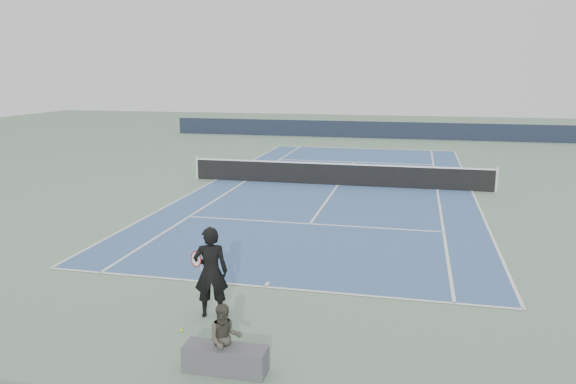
% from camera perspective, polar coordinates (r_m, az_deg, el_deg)
% --- Properties ---
extents(ground, '(80.00, 80.00, 0.00)m').
position_cam_1_polar(ground, '(24.06, 5.08, 0.68)').
color(ground, slate).
extents(court_surface, '(10.97, 23.77, 0.01)m').
position_cam_1_polar(court_surface, '(24.06, 5.08, 0.69)').
color(court_surface, '#3C5E90').
rests_on(court_surface, ground).
extents(tennis_net, '(12.90, 0.10, 1.07)m').
position_cam_1_polar(tennis_net, '(23.96, 5.11, 1.86)').
color(tennis_net, silver).
rests_on(tennis_net, ground).
extents(windscreen_far, '(30.00, 0.25, 1.20)m').
position_cam_1_polar(windscreen_far, '(41.58, 8.52, 6.27)').
color(windscreen_far, black).
rests_on(windscreen_far, ground).
extents(tennis_player, '(0.85, 0.68, 1.84)m').
position_cam_1_polar(tennis_player, '(11.20, -7.85, -8.04)').
color(tennis_player, black).
rests_on(tennis_player, ground).
extents(tennis_ball, '(0.07, 0.07, 0.07)m').
position_cam_1_polar(tennis_ball, '(10.97, -10.78, -13.63)').
color(tennis_ball, '#C0DC2D').
rests_on(tennis_ball, ground).
extents(spectator_bench, '(1.42, 0.95, 1.16)m').
position_cam_1_polar(spectator_bench, '(9.42, -6.40, -15.51)').
color(spectator_bench, '#515155').
rests_on(spectator_bench, ground).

